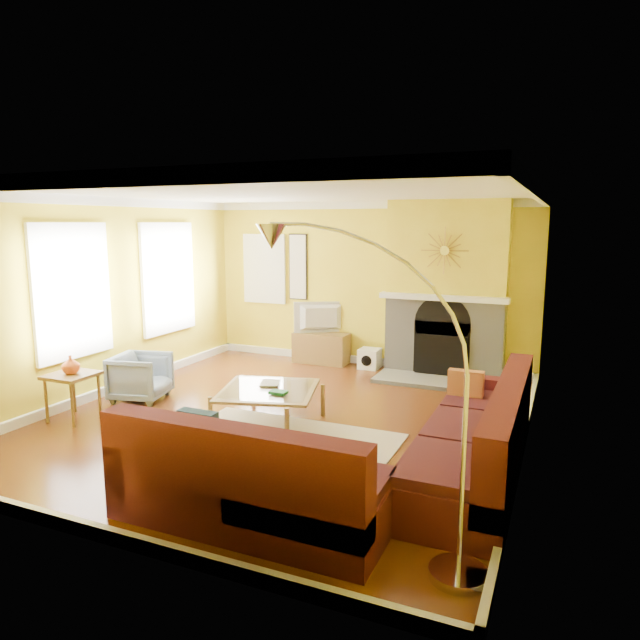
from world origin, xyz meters
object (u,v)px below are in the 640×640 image
at_px(sectional_sofa, 354,423).
at_px(media_console, 321,348).
at_px(coffee_table, 269,406).
at_px(arc_lamp, 371,399).
at_px(side_table, 73,397).
at_px(armchair, 141,377).

relative_size(sectional_sofa, media_console, 3.68).
height_order(sectional_sofa, coffee_table, sectional_sofa).
bearing_deg(coffee_table, arc_lamp, -47.39).
distance_m(sectional_sofa, media_console, 4.25).
bearing_deg(sectional_sofa, coffee_table, 150.52).
xyz_separation_m(media_console, arc_lamp, (2.58, -5.14, 0.92)).
bearing_deg(coffee_table, media_console, 101.52).
height_order(coffee_table, media_console, media_console).
distance_m(sectional_sofa, coffee_table, 1.58).
xyz_separation_m(side_table, arc_lamp, (4.20, -1.32, 0.88)).
relative_size(armchair, arc_lamp, 0.29).
bearing_deg(sectional_sofa, media_console, 117.65).
bearing_deg(sectional_sofa, arc_lamp, -65.97).
xyz_separation_m(sectional_sofa, armchair, (-3.38, 0.89, -0.14)).
height_order(side_table, arc_lamp, arc_lamp).
height_order(armchair, side_table, armchair).
bearing_deg(arc_lamp, armchair, 150.34).
xyz_separation_m(sectional_sofa, side_table, (-3.58, -0.06, -0.16)).
bearing_deg(arc_lamp, sectional_sofa, 114.03).
relative_size(sectional_sofa, armchair, 4.97).
height_order(coffee_table, side_table, side_table).
bearing_deg(media_console, coffee_table, -78.48).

